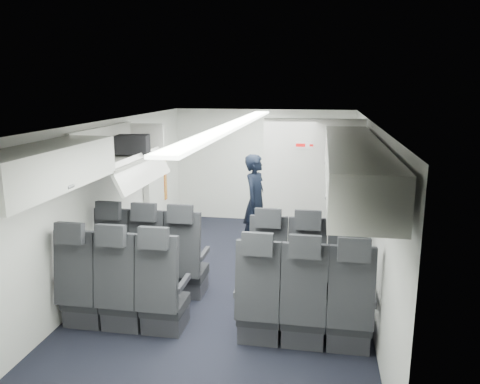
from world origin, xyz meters
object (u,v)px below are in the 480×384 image
(seat_row_front, at_px, (227,268))
(seat_row_mid, at_px, (210,300))
(boarding_door, at_px, (156,184))
(carry_on_bag, at_px, (133,144))
(galley_unit, at_px, (313,177))
(flight_attendant, at_px, (256,202))

(seat_row_front, distance_m, seat_row_mid, 0.90)
(boarding_door, distance_m, carry_on_bag, 1.77)
(seat_row_mid, bearing_deg, carry_on_bag, 133.30)
(galley_unit, relative_size, boarding_door, 1.02)
(seat_row_front, height_order, boarding_door, boarding_door)
(seat_row_mid, distance_m, galley_unit, 4.30)
(galley_unit, height_order, flight_attendant, galley_unit)
(boarding_door, height_order, carry_on_bag, carry_on_bag)
(boarding_door, bearing_deg, carry_on_bag, -80.41)
(seat_row_front, height_order, carry_on_bag, carry_on_bag)
(seat_row_mid, height_order, flight_attendant, flight_attendant)
(seat_row_mid, bearing_deg, seat_row_front, 90.00)
(seat_row_front, distance_m, flight_attendant, 1.98)
(seat_row_mid, distance_m, boarding_door, 3.45)
(seat_row_front, relative_size, flight_attendant, 2.17)
(seat_row_mid, bearing_deg, flight_attendant, 88.27)
(boarding_door, bearing_deg, seat_row_mid, -61.23)
(flight_attendant, height_order, carry_on_bag, carry_on_bag)
(seat_row_front, xyz_separation_m, flight_attendant, (0.09, 1.94, 0.36))
(seat_row_front, xyz_separation_m, seat_row_mid, (0.00, -0.90, 0.00))
(seat_row_mid, height_order, carry_on_bag, carry_on_bag)
(flight_attendant, bearing_deg, galley_unit, -17.74)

